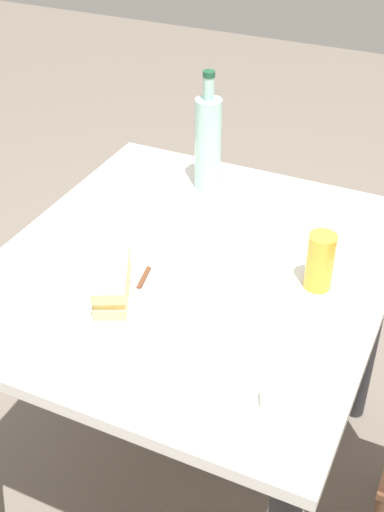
# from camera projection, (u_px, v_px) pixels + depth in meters

# --- Properties ---
(ground_plane) EXTENTS (8.00, 8.00, 0.00)m
(ground_plane) POSITION_uv_depth(u_px,v_px,m) (192.00, 470.00, 2.02)
(ground_plane) COLOR #6B6056
(dining_table) EXTENTS (0.99, 0.89, 0.77)m
(dining_table) POSITION_uv_depth(u_px,v_px,m) (192.00, 304.00, 1.65)
(dining_table) COLOR silver
(dining_table) RESTS_ON ground
(plate_near) EXTENTS (0.23, 0.23, 0.01)m
(plate_near) POSITION_uv_depth(u_px,v_px,m) (113.00, 296.00, 1.46)
(plate_near) COLOR white
(plate_near) RESTS_ON dining_table
(baguette_sandwich_near) EXTENTS (0.20, 0.14, 0.07)m
(baguette_sandwich_near) POSITION_uv_depth(u_px,v_px,m) (112.00, 281.00, 1.44)
(baguette_sandwich_near) COLOR #DBB77A
(baguette_sandwich_near) RESTS_ON plate_near
(knife_near) EXTENTS (0.18, 0.04, 0.01)m
(knife_near) POSITION_uv_depth(u_px,v_px,m) (138.00, 289.00, 1.47)
(knife_near) COLOR silver
(knife_near) RESTS_ON plate_near
(water_bottle) EXTENTS (0.07, 0.07, 0.33)m
(water_bottle) POSITION_uv_depth(u_px,v_px,m) (208.00, 142.00, 1.79)
(water_bottle) COLOR #99C6B7
(water_bottle) RESTS_ON dining_table
(beer_glass) EXTENTS (0.06, 0.06, 0.14)m
(beer_glass) POSITION_uv_depth(u_px,v_px,m) (320.00, 262.00, 1.46)
(beer_glass) COLOR gold
(beer_glass) RESTS_ON dining_table
(olive_bowl) EXTENTS (0.10, 0.10, 0.03)m
(olive_bowl) POSITION_uv_depth(u_px,v_px,m) (288.00, 399.00, 1.21)
(olive_bowl) COLOR silver
(olive_bowl) RESTS_ON dining_table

